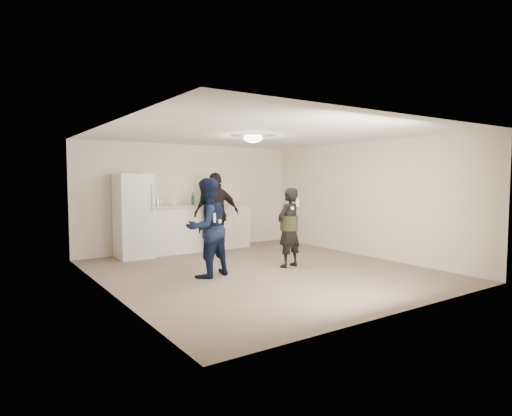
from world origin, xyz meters
TOP-DOWN VIEW (x-y plane):
  - floor at (0.00, 0.00)m, footprint 6.00×6.00m
  - ceiling at (0.00, 0.00)m, footprint 6.00×6.00m
  - wall_back at (0.00, 3.00)m, footprint 6.00×0.00m
  - wall_front at (0.00, -3.00)m, footprint 6.00×0.00m
  - wall_left at (-2.75, 0.00)m, footprint 0.00×6.00m
  - wall_right at (2.75, 0.00)m, footprint 0.00×6.00m
  - counter at (0.01, 2.67)m, footprint 2.60×0.56m
  - counter_top at (0.01, 2.67)m, footprint 2.68×0.64m
  - fridge at (-1.53, 2.60)m, footprint 0.70×0.70m
  - fridge_handle at (-1.25, 2.23)m, footprint 0.02×0.02m
  - ceiling_dome at (0.00, 0.30)m, footprint 0.36×0.36m
  - shaker at (-0.95, 2.69)m, footprint 0.08×0.08m
  - man at (-1.07, 0.14)m, footprint 0.97×0.84m
  - woman at (0.62, -0.01)m, footprint 0.62×0.47m
  - camo_shorts at (0.62, -0.01)m, footprint 0.34×0.34m
  - spectator at (0.18, 2.05)m, footprint 1.11×0.53m
  - remote_man at (-1.07, -0.14)m, footprint 0.04×0.04m
  - nunchuk_man at (-0.95, -0.11)m, footprint 0.07×0.07m
  - remote_woman at (0.62, -0.26)m, footprint 0.04×0.04m
  - nunchuk_woman at (0.52, -0.23)m, footprint 0.07×0.07m
  - bottle_cluster at (0.25, 2.67)m, footprint 1.41×0.33m

SIDE VIEW (x-z plane):
  - floor at x=0.00m, z-range 0.00..0.00m
  - counter at x=0.01m, z-range 0.00..1.05m
  - woman at x=0.62m, z-range 0.00..1.53m
  - camo_shorts at x=0.62m, z-range 0.71..0.99m
  - man at x=-1.07m, z-range 0.00..1.71m
  - fridge at x=-1.53m, z-range 0.00..1.80m
  - spectator at x=0.18m, z-range 0.00..1.83m
  - nunchuk_man at x=-0.95m, z-range 0.95..1.01m
  - remote_man at x=-1.07m, z-range 0.98..1.12m
  - counter_top at x=0.01m, z-range 1.05..1.09m
  - nunchuk_woman at x=0.52m, z-range 1.11..1.18m
  - shaker at x=-0.95m, z-range 1.09..1.26m
  - bottle_cluster at x=0.25m, z-range 1.06..1.34m
  - wall_back at x=0.00m, z-range -1.75..4.25m
  - wall_front at x=0.00m, z-range -1.75..4.25m
  - wall_left at x=-2.75m, z-range -1.75..4.25m
  - wall_right at x=2.75m, z-range -1.75..4.25m
  - remote_woman at x=0.62m, z-range 1.18..1.32m
  - fridge_handle at x=-1.25m, z-range 1.00..1.60m
  - ceiling_dome at x=0.00m, z-range 2.37..2.53m
  - ceiling at x=0.00m, z-range 2.50..2.50m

